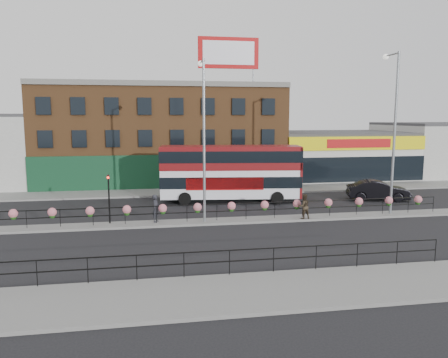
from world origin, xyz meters
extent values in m
plane|color=black|center=(0.00, 0.00, 0.00)|extent=(120.00, 120.00, 0.00)
cube|color=gray|center=(0.00, -12.00, 0.07)|extent=(60.00, 4.00, 0.15)
cube|color=gray|center=(0.00, 12.00, 0.07)|extent=(60.00, 4.00, 0.15)
cube|color=gray|center=(0.00, 0.00, 0.07)|extent=(60.00, 1.60, 0.15)
cube|color=gold|center=(0.00, -9.70, 0.01)|extent=(60.00, 0.10, 0.01)
cube|color=gold|center=(0.00, -9.88, 0.01)|extent=(60.00, 0.10, 0.01)
cube|color=brown|center=(-4.00, 20.00, 5.00)|extent=(25.00, 12.00, 10.00)
cube|color=#3F3F42|center=(-4.00, 20.00, 10.15)|extent=(25.00, 12.00, 0.30)
cube|color=#113C22|center=(-4.00, 13.92, 1.70)|extent=(25.00, 0.25, 3.40)
cube|color=silver|center=(16.00, 20.00, 2.50)|extent=(15.00, 12.00, 5.00)
cube|color=#3F3F42|center=(16.00, 20.00, 5.15)|extent=(15.00, 12.00, 0.30)
cube|color=#E0D202|center=(16.00, 13.92, 4.30)|extent=(15.00, 0.25, 1.40)
cube|color=#A60A0B|center=(16.00, 13.80, 4.30)|extent=(7.00, 0.10, 0.90)
cube|color=black|center=(16.00, 13.92, 1.60)|extent=(15.00, 0.25, 2.60)
cube|color=#B6B7B1|center=(30.75, 20.00, 3.00)|extent=(14.50, 12.00, 6.00)
cube|color=#A60A0B|center=(2.50, 15.00, 13.20)|extent=(6.00, 0.25, 3.00)
cube|color=white|center=(2.50, 14.86, 13.20)|extent=(5.10, 0.04, 2.25)
cylinder|color=gray|center=(0.00, 15.00, 11.00)|extent=(0.12, 0.12, 1.40)
cylinder|color=gray|center=(5.00, 15.00, 11.00)|extent=(0.12, 0.12, 1.40)
cube|color=black|center=(0.00, 0.00, 1.25)|extent=(30.00, 0.05, 0.05)
cube|color=black|center=(0.00, 0.00, 0.76)|extent=(30.00, 0.05, 0.05)
cylinder|color=black|center=(-13.00, 0.00, 0.70)|extent=(0.04, 0.04, 1.10)
cylinder|color=black|center=(-11.00, 0.00, 0.70)|extent=(0.04, 0.04, 1.10)
cylinder|color=black|center=(-9.00, 0.00, 0.70)|extent=(0.04, 0.04, 1.10)
cylinder|color=black|center=(-7.00, 0.00, 0.70)|extent=(0.04, 0.04, 1.10)
cylinder|color=black|center=(-5.00, 0.00, 0.70)|extent=(0.04, 0.04, 1.10)
cylinder|color=black|center=(-3.00, 0.00, 0.70)|extent=(0.04, 0.04, 1.10)
cylinder|color=black|center=(-1.00, 0.00, 0.70)|extent=(0.04, 0.04, 1.10)
cylinder|color=black|center=(1.00, 0.00, 0.70)|extent=(0.04, 0.04, 1.10)
cylinder|color=black|center=(3.00, 0.00, 0.70)|extent=(0.04, 0.04, 1.10)
cylinder|color=black|center=(5.00, 0.00, 0.70)|extent=(0.04, 0.04, 1.10)
cylinder|color=black|center=(7.00, 0.00, 0.70)|extent=(0.04, 0.04, 1.10)
cylinder|color=black|center=(9.00, 0.00, 0.70)|extent=(0.04, 0.04, 1.10)
cylinder|color=black|center=(11.00, 0.00, 0.70)|extent=(0.04, 0.04, 1.10)
cylinder|color=black|center=(13.00, 0.00, 0.70)|extent=(0.04, 0.04, 1.10)
cylinder|color=black|center=(15.00, 0.00, 0.70)|extent=(0.04, 0.04, 1.10)
sphere|color=#CF6D79|center=(-13.75, 0.00, 1.10)|extent=(0.56, 0.56, 0.56)
sphere|color=#1D4C15|center=(-13.75, 0.00, 0.87)|extent=(0.36, 0.36, 0.36)
sphere|color=#CF6D79|center=(-11.46, 0.00, 1.10)|extent=(0.56, 0.56, 0.56)
sphere|color=#1D4C15|center=(-11.46, 0.00, 0.87)|extent=(0.36, 0.36, 0.36)
sphere|color=#CF6D79|center=(-9.17, 0.00, 1.10)|extent=(0.56, 0.56, 0.56)
sphere|color=#1D4C15|center=(-9.17, 0.00, 0.87)|extent=(0.36, 0.36, 0.36)
sphere|color=#CF6D79|center=(-6.88, 0.00, 1.10)|extent=(0.56, 0.56, 0.56)
sphere|color=#1D4C15|center=(-6.88, 0.00, 0.87)|extent=(0.36, 0.36, 0.36)
sphere|color=#CF6D79|center=(-4.58, 0.00, 1.10)|extent=(0.56, 0.56, 0.56)
sphere|color=#1D4C15|center=(-4.58, 0.00, 0.87)|extent=(0.36, 0.36, 0.36)
sphere|color=#CF6D79|center=(-2.29, 0.00, 1.10)|extent=(0.56, 0.56, 0.56)
sphere|color=#1D4C15|center=(-2.29, 0.00, 0.87)|extent=(0.36, 0.36, 0.36)
sphere|color=#CF6D79|center=(0.00, 0.00, 1.10)|extent=(0.56, 0.56, 0.56)
sphere|color=#1D4C15|center=(0.00, 0.00, 0.87)|extent=(0.36, 0.36, 0.36)
sphere|color=#CF6D79|center=(2.29, 0.00, 1.10)|extent=(0.56, 0.56, 0.56)
sphere|color=#1D4C15|center=(2.29, 0.00, 0.87)|extent=(0.36, 0.36, 0.36)
sphere|color=#CF6D79|center=(4.58, 0.00, 1.10)|extent=(0.56, 0.56, 0.56)
sphere|color=#1D4C15|center=(4.58, 0.00, 0.87)|extent=(0.36, 0.36, 0.36)
sphere|color=#CF6D79|center=(6.88, 0.00, 1.10)|extent=(0.56, 0.56, 0.56)
sphere|color=#1D4C15|center=(6.88, 0.00, 0.87)|extent=(0.36, 0.36, 0.36)
sphere|color=#CF6D79|center=(9.17, 0.00, 1.10)|extent=(0.56, 0.56, 0.56)
sphere|color=#1D4C15|center=(9.17, 0.00, 0.87)|extent=(0.36, 0.36, 0.36)
sphere|color=#CF6D79|center=(11.46, 0.00, 1.10)|extent=(0.56, 0.56, 0.56)
sphere|color=#1D4C15|center=(11.46, 0.00, 0.87)|extent=(0.36, 0.36, 0.36)
sphere|color=#CF6D79|center=(13.75, 0.00, 1.10)|extent=(0.56, 0.56, 0.56)
sphere|color=#1D4C15|center=(13.75, 0.00, 0.87)|extent=(0.36, 0.36, 0.36)
cube|color=black|center=(-2.00, -10.10, 1.25)|extent=(20.00, 0.05, 0.05)
cube|color=black|center=(-2.00, -10.10, 0.76)|extent=(20.00, 0.05, 0.05)
cylinder|color=black|center=(-10.00, -10.10, 0.70)|extent=(0.04, 0.04, 1.10)
cylinder|color=black|center=(-8.00, -10.10, 0.70)|extent=(0.04, 0.04, 1.10)
cylinder|color=black|center=(-6.00, -10.10, 0.70)|extent=(0.04, 0.04, 1.10)
cylinder|color=black|center=(-4.00, -10.10, 0.70)|extent=(0.04, 0.04, 1.10)
cylinder|color=black|center=(-2.00, -10.10, 0.70)|extent=(0.04, 0.04, 1.10)
cylinder|color=black|center=(0.00, -10.10, 0.70)|extent=(0.04, 0.04, 1.10)
cylinder|color=black|center=(2.00, -10.10, 0.70)|extent=(0.04, 0.04, 1.10)
cylinder|color=black|center=(4.00, -10.10, 0.70)|extent=(0.04, 0.04, 1.10)
cylinder|color=black|center=(6.00, -10.10, 0.70)|extent=(0.04, 0.04, 1.10)
cylinder|color=black|center=(8.00, -10.10, 0.70)|extent=(0.04, 0.04, 1.10)
cube|color=white|center=(1.23, 7.01, 2.49)|extent=(11.64, 4.01, 4.15)
cube|color=maroon|center=(1.23, 7.01, 3.68)|extent=(11.71, 4.08, 1.87)
cube|color=black|center=(1.23, 7.01, 1.76)|extent=(11.73, 4.10, 0.93)
cube|color=black|center=(1.23, 7.01, 3.84)|extent=(11.75, 4.13, 0.93)
cube|color=maroon|center=(1.23, 7.01, 4.59)|extent=(11.64, 4.01, 0.12)
cube|color=maroon|center=(6.83, 6.30, 2.49)|extent=(0.53, 2.66, 4.15)
cube|color=#A60A0B|center=(0.55, 5.77, 1.71)|extent=(6.18, 0.83, 1.04)
cylinder|color=black|center=(-2.64, 6.20, 0.52)|extent=(1.07, 0.44, 1.04)
cylinder|color=black|center=(-2.31, 8.77, 0.52)|extent=(1.07, 0.44, 1.04)
cylinder|color=black|center=(4.76, 5.26, 0.52)|extent=(1.07, 0.44, 1.04)
cylinder|color=black|center=(5.09, 7.83, 0.52)|extent=(1.07, 0.44, 1.04)
imported|color=black|center=(13.68, 5.51, 0.84)|extent=(4.53, 6.06, 1.68)
imported|color=#25262D|center=(-5.02, 0.24, 1.06)|extent=(0.94, 0.86, 1.83)
imported|color=#392D20|center=(4.90, -0.53, 1.00)|extent=(0.95, 0.80, 1.71)
cylinder|color=gray|center=(-1.85, -0.15, 5.42)|extent=(0.17, 0.17, 10.54)
cylinder|color=gray|center=(-1.85, 0.64, 10.58)|extent=(0.11, 1.58, 0.11)
sphere|color=silver|center=(-1.85, 1.43, 10.53)|extent=(0.38, 0.38, 0.38)
cylinder|color=gray|center=(11.62, 0.03, 5.81)|extent=(0.18, 0.18, 11.32)
cylinder|color=gray|center=(11.62, 0.88, 11.36)|extent=(0.11, 1.70, 0.11)
sphere|color=silver|center=(11.62, 1.73, 11.30)|extent=(0.41, 0.41, 0.41)
cylinder|color=black|center=(-8.00, 0.40, 1.75)|extent=(0.10, 0.10, 3.20)
imported|color=black|center=(-8.00, 0.40, 3.35)|extent=(0.15, 0.18, 0.90)
sphere|color=#FF190C|center=(-8.00, 0.28, 3.17)|extent=(0.14, 0.14, 0.14)
camera|label=1|loc=(-5.35, -28.20, 7.04)|focal=35.00mm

